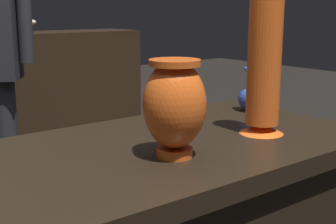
% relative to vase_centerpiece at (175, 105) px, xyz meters
% --- Properties ---
extents(vase_centerpiece, '(0.15, 0.15, 0.24)m').
position_rel_vase_centerpiece_xyz_m(vase_centerpiece, '(0.00, 0.00, 0.00)').
color(vase_centerpiece, '#E55B1E').
rests_on(vase_centerpiece, display_plinth).
extents(vase_tall_behind, '(0.08, 0.08, 0.16)m').
position_rel_vase_centerpiece_xyz_m(vase_tall_behind, '(0.54, 0.25, -0.08)').
color(vase_tall_behind, '#2D429E').
rests_on(vase_tall_behind, display_plinth).
extents(vase_left_accent, '(0.13, 0.13, 0.41)m').
position_rel_vase_centerpiece_xyz_m(vase_left_accent, '(0.34, 0.02, 0.07)').
color(vase_left_accent, '#E55B1E').
rests_on(vase_left_accent, display_plinth).
extents(shelf_vase_right, '(0.12, 0.12, 0.09)m').
position_rel_vase_centerpiece_xyz_m(shelf_vase_right, '(0.56, 2.34, 0.13)').
color(shelf_vase_right, silver).
rests_on(shelf_vase_right, back_display_shelf).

